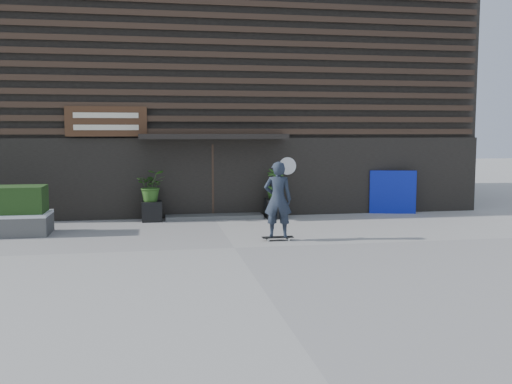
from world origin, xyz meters
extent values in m
plane|color=#9C9994|center=(0.00, 0.00, 0.00)|extent=(80.00, 80.00, 0.00)
cube|color=#4D4D4A|center=(0.00, 4.60, 0.06)|extent=(3.00, 0.80, 0.12)
cube|color=black|center=(-1.90, 4.40, 0.30)|extent=(0.60, 0.60, 0.60)
imported|color=#2D591E|center=(-1.90, 4.40, 1.08)|extent=(0.86, 0.75, 0.96)
cube|color=black|center=(1.90, 4.40, 0.30)|extent=(0.60, 0.60, 0.60)
imported|color=#2D591E|center=(1.90, 4.40, 1.08)|extent=(0.54, 0.54, 0.96)
cube|color=#0C19A1|center=(5.93, 4.70, 0.71)|extent=(1.50, 0.47, 1.42)
cube|color=black|center=(0.00, 10.00, 4.00)|extent=(18.00, 10.00, 8.00)
cube|color=black|center=(0.00, 4.94, 1.25)|extent=(18.00, 0.12, 2.50)
cube|color=#38281E|center=(0.00, 4.88, 2.70)|extent=(17.60, 0.08, 0.18)
cube|color=#38281E|center=(0.00, 4.88, 3.09)|extent=(17.60, 0.08, 0.18)
cube|color=#38281E|center=(0.00, 4.88, 3.48)|extent=(17.60, 0.08, 0.18)
cube|color=#38281E|center=(0.00, 4.88, 3.88)|extent=(17.60, 0.08, 0.18)
cube|color=#38281E|center=(0.00, 4.88, 4.27)|extent=(17.60, 0.08, 0.18)
cube|color=#38281E|center=(0.00, 4.88, 4.66)|extent=(17.60, 0.08, 0.18)
cube|color=#38281E|center=(0.00, 4.88, 5.05)|extent=(17.60, 0.08, 0.18)
cube|color=#38281E|center=(0.00, 4.88, 5.45)|extent=(17.60, 0.08, 0.18)
cube|color=#38281E|center=(0.00, 4.88, 5.84)|extent=(17.60, 0.08, 0.18)
cube|color=#38281E|center=(0.00, 4.88, 6.23)|extent=(17.60, 0.08, 0.18)
cube|color=#38281E|center=(0.00, 4.88, 6.62)|extent=(17.60, 0.08, 0.18)
cube|color=black|center=(0.00, 4.50, 2.55)|extent=(4.50, 1.00, 0.15)
cube|color=black|center=(0.00, 5.10, 1.15)|extent=(2.40, 0.30, 2.30)
cube|color=#38281E|center=(0.00, 4.92, 1.15)|extent=(0.06, 0.10, 2.30)
cube|color=#472B19|center=(-3.20, 4.80, 3.00)|extent=(2.40, 0.10, 0.90)
cube|color=beige|center=(-3.20, 4.73, 3.18)|extent=(1.90, 0.02, 0.16)
cube|color=beige|center=(-3.20, 4.73, 2.82)|extent=(1.90, 0.02, 0.16)
cylinder|color=white|center=(2.40, 4.86, 1.60)|extent=(0.56, 0.03, 0.56)
cube|color=black|center=(1.18, 0.70, 0.09)|extent=(0.78, 0.20, 0.02)
cylinder|color=beige|center=(0.92, 0.60, 0.03)|extent=(0.06, 0.03, 0.06)
cylinder|color=#A1A19D|center=(0.92, 0.80, 0.03)|extent=(0.06, 0.03, 0.06)
cylinder|color=beige|center=(1.44, 0.60, 0.03)|extent=(0.06, 0.03, 0.06)
cylinder|color=#A8A8A3|center=(1.44, 0.80, 0.03)|extent=(0.06, 0.03, 0.06)
imported|color=#1B2331|center=(1.18, 0.70, 1.03)|extent=(0.77, 0.60, 1.87)
camera|label=1|loc=(-1.79, -12.97, 2.69)|focal=40.11mm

